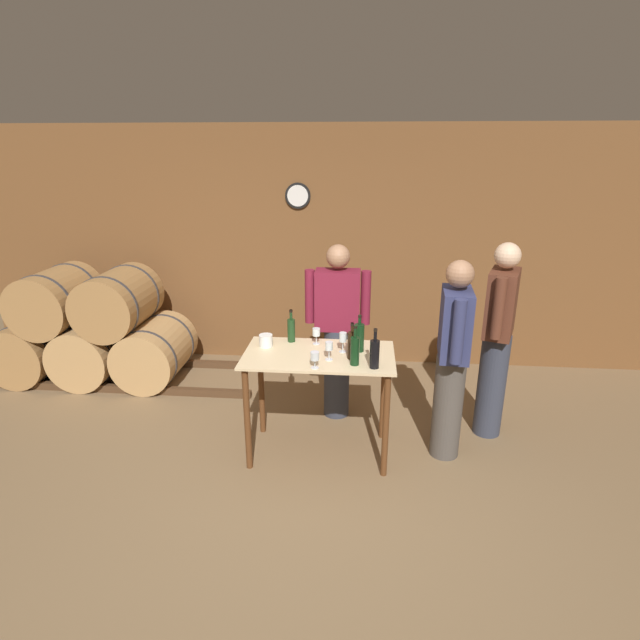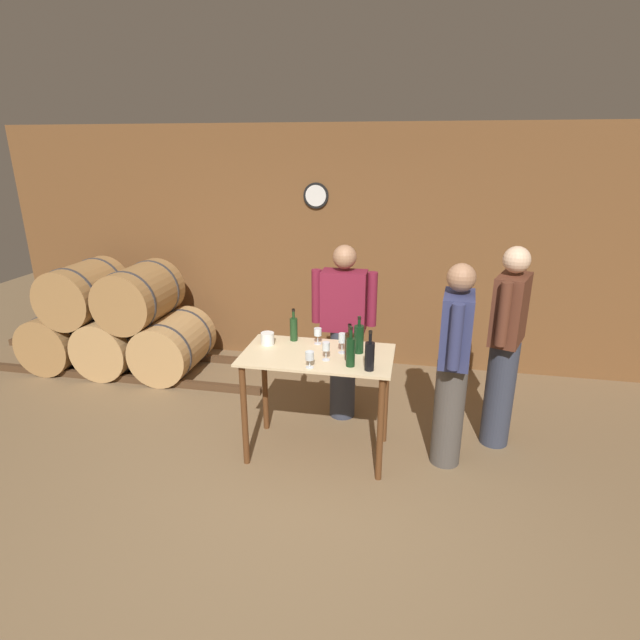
# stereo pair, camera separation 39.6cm
# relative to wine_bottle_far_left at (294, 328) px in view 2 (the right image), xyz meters

# --- Properties ---
(ground_plane) EXTENTS (14.00, 14.00, 0.00)m
(ground_plane) POSITION_rel_wine_bottle_far_left_xyz_m (0.23, -0.97, -1.01)
(ground_plane) COLOR brown
(back_wall) EXTENTS (8.40, 0.08, 2.70)m
(back_wall) POSITION_rel_wine_bottle_far_left_xyz_m (0.23, 1.74, 0.34)
(back_wall) COLOR brown
(back_wall) RESTS_ON ground_plane
(barrel_rack) EXTENTS (3.64, 0.88, 1.24)m
(barrel_rack) POSITION_rel_wine_bottle_far_left_xyz_m (-2.35, 0.99, -0.46)
(barrel_rack) COLOR #4C331E
(barrel_rack) RESTS_ON ground_plane
(tasting_table) EXTENTS (1.19, 0.67, 0.90)m
(tasting_table) POSITION_rel_wine_bottle_far_left_xyz_m (0.26, -0.25, -0.28)
(tasting_table) COLOR beige
(tasting_table) RESTS_ON ground_plane
(wine_bottle_far_left) EXTENTS (0.06, 0.06, 0.28)m
(wine_bottle_far_left) POSITION_rel_wine_bottle_far_left_xyz_m (0.00, 0.00, 0.00)
(wine_bottle_far_left) COLOR #193819
(wine_bottle_far_left) RESTS_ON tasting_table
(wine_bottle_left) EXTENTS (0.07, 0.07, 0.29)m
(wine_bottle_left) POSITION_rel_wine_bottle_far_left_xyz_m (0.52, -0.31, 0.01)
(wine_bottle_left) COLOR black
(wine_bottle_left) RESTS_ON tasting_table
(wine_bottle_center) EXTENTS (0.07, 0.07, 0.31)m
(wine_bottle_center) POSITION_rel_wine_bottle_far_left_xyz_m (0.54, -0.43, 0.01)
(wine_bottle_center) COLOR black
(wine_bottle_center) RESTS_ON tasting_table
(wine_bottle_right) EXTENTS (0.08, 0.08, 0.30)m
(wine_bottle_right) POSITION_rel_wine_bottle_far_left_xyz_m (0.57, -0.16, 0.01)
(wine_bottle_right) COLOR black
(wine_bottle_right) RESTS_ON tasting_table
(wine_bottle_far_right) EXTENTS (0.07, 0.07, 0.31)m
(wine_bottle_far_right) POSITION_rel_wine_bottle_far_left_xyz_m (0.69, -0.47, 0.01)
(wine_bottle_far_right) COLOR black
(wine_bottle_far_right) RESTS_ON tasting_table
(wine_glass_near_left) EXTENTS (0.06, 0.06, 0.14)m
(wine_glass_near_left) POSITION_rel_wine_bottle_far_left_xyz_m (0.21, -0.04, -0.01)
(wine_glass_near_left) COLOR silver
(wine_glass_near_left) RESTS_ON tasting_table
(wine_glass_near_center) EXTENTS (0.07, 0.07, 0.13)m
(wine_glass_near_center) POSITION_rel_wine_bottle_far_left_xyz_m (0.25, -0.52, -0.02)
(wine_glass_near_center) COLOR silver
(wine_glass_near_center) RESTS_ON tasting_table
(wine_glass_near_right) EXTENTS (0.06, 0.06, 0.15)m
(wine_glass_near_right) POSITION_rel_wine_bottle_far_left_xyz_m (0.34, -0.36, -0.00)
(wine_glass_near_right) COLOR silver
(wine_glass_near_right) RESTS_ON tasting_table
(wine_glass_far_side) EXTENTS (0.06, 0.06, 0.16)m
(wine_glass_far_side) POSITION_rel_wine_bottle_far_left_xyz_m (0.44, -0.19, 0.01)
(wine_glass_far_side) COLOR silver
(wine_glass_far_side) RESTS_ON tasting_table
(ice_bucket) EXTENTS (0.11, 0.11, 0.10)m
(ice_bucket) POSITION_rel_wine_bottle_far_left_xyz_m (-0.19, -0.13, -0.06)
(ice_bucket) COLOR white
(ice_bucket) RESTS_ON tasting_table
(person_host) EXTENTS (0.25, 0.59, 1.66)m
(person_host) POSITION_rel_wine_bottle_far_left_xyz_m (1.31, -0.18, -0.13)
(person_host) COLOR #4C4742
(person_host) RESTS_ON ground_plane
(person_visitor_with_scarf) EXTENTS (0.34, 0.56, 1.73)m
(person_visitor_with_scarf) POSITION_rel_wine_bottle_far_left_xyz_m (1.74, 0.19, -0.09)
(person_visitor_with_scarf) COLOR #333847
(person_visitor_with_scarf) RESTS_ON ground_plane
(person_visitor_bearded) EXTENTS (0.59, 0.24, 1.65)m
(person_visitor_bearded) POSITION_rel_wine_bottle_far_left_xyz_m (0.36, 0.41, -0.13)
(person_visitor_bearded) COLOR #333847
(person_visitor_bearded) RESTS_ON ground_plane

